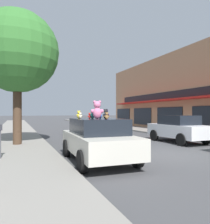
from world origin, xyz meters
The scene contains 15 objects.
ground_plane centered at (0.00, 0.00, 0.00)m, with size 260.00×260.00×0.00m, color #424244.
sidewalk_near centered at (-6.28, 0.00, 0.07)m, with size 3.50×90.00×0.14m.
plush_art_car centered at (-3.34, -0.06, 0.86)m, with size 2.23×4.39×1.62m.
teddy_bear_giant centered at (-3.39, -0.12, 1.95)m, with size 0.52×0.36×0.68m.
teddy_bear_red centered at (-3.60, 0.15, 1.73)m, with size 0.17×0.13×0.22m.
teddy_bear_black centered at (-3.31, -0.80, 1.80)m, with size 0.21×0.27×0.36m.
teddy_bear_purple centered at (-2.70, 0.64, 1.80)m, with size 0.25×0.24×0.36m.
teddy_bear_brown centered at (-3.37, -1.01, 1.74)m, with size 0.18×0.12×0.24m.
teddy_bear_yellow centered at (-3.85, 0.76, 1.77)m, with size 0.21×0.20×0.31m.
teddy_bear_blue centered at (-3.17, 0.13, 1.76)m, with size 0.22×0.16×0.29m.
teddy_bear_teal centered at (-3.44, 0.26, 1.80)m, with size 0.27×0.17×0.37m.
teddy_bear_cream centered at (-3.87, 0.48, 1.74)m, with size 0.16×0.16×0.24m.
parked_car_far_center centered at (3.15, 3.02, 0.88)m, with size 2.02×4.11×1.68m.
street_tree centered at (-6.15, 4.95, 5.15)m, with size 4.46×4.46×7.27m.
parking_meter centered at (-6.76, 1.21, 0.95)m, with size 0.14×0.10×1.27m.
Camera 1 is at (-6.20, -7.81, 1.85)m, focal length 35.00 mm.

